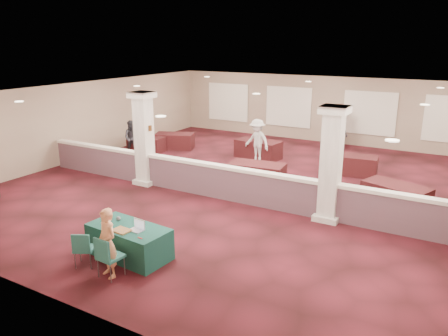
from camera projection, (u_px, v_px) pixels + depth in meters
The scene contains 31 objects.
ground at pixel (254, 187), 14.95m from camera, with size 16.00×16.00×0.00m, color #4D131C.
wall_back at pixel (327, 110), 21.17m from camera, with size 16.00×0.04×3.20m, color gray.
wall_front at pixel (61, 228), 7.84m from camera, with size 16.00×0.04×3.20m, color gray.
wall_left at pixel (84, 121), 18.32m from camera, with size 0.04×16.00×3.20m, color gray.
ceiling at pixel (256, 93), 14.05m from camera, with size 16.00×16.00×0.02m, color white.
partition_wall at pixel (234, 183), 13.55m from camera, with size 15.60×0.28×1.10m.
column_left at pixel (144, 138), 14.91m from camera, with size 0.72×0.72×3.20m.
column_right at pixel (331, 163), 11.81m from camera, with size 0.72×0.72×3.20m.
sconce_left at pixel (137, 127), 14.95m from camera, with size 0.12×0.12×0.18m.
sconce_right at pixel (150, 128), 14.68m from camera, with size 0.12×0.12×0.18m.
near_table at pixel (129, 241), 10.09m from camera, with size 1.93×0.96×0.74m, color #0D322A.
conf_chair_main at pixel (107, 254), 9.10m from camera, with size 0.50×0.50×0.93m.
conf_chair_side at pixel (83, 247), 9.57m from camera, with size 0.56×0.56×0.83m.
woman at pixel (107, 243), 9.13m from camera, with size 0.55×0.37×1.52m, color #F1A868.
far_table_front_left at pixel (146, 144), 19.76m from camera, with size 1.62×0.81×0.66m, color black.
far_table_front_center at pixel (257, 174), 15.13m from camera, with size 1.89×0.94×0.77m, color black.
far_table_front_right at pixel (396, 197), 12.95m from camera, with size 1.86×0.93×0.75m, color black.
far_table_back_left at pixel (174, 141), 20.23m from camera, with size 1.74×0.87×0.70m, color black.
far_table_back_center at pixel (258, 149), 18.58m from camera, with size 1.89×0.94×0.77m, color black.
far_table_back_right at pixel (352, 165), 16.33m from camera, with size 1.78×0.89×0.72m, color black.
attendee_a at pixel (132, 138), 18.88m from camera, with size 0.74×0.41×1.54m, color black.
attendee_b at pixel (257, 141), 17.85m from camera, with size 1.14×0.52×1.78m, color #BBBAB6.
attendee_d at pixel (338, 128), 20.10m from camera, with size 0.95×0.51×1.93m, color black.
laptop_base at pixel (136, 230), 9.78m from camera, with size 0.33×0.23×0.02m, color #B8B8BC.
laptop_screen at pixel (140, 224), 9.84m from camera, with size 0.33×0.01×0.22m, color #B8B8BC.
screen_glow at pixel (139, 224), 9.84m from camera, with size 0.30×0.00×0.19m, color silver.
knitting at pixel (121, 230), 9.75m from camera, with size 0.41×0.30×0.03m, color orange.
yarn_cream at pixel (108, 220), 10.19m from camera, with size 0.11×0.11×0.11m, color beige.
yarn_red at pixel (109, 217), 10.40m from camera, with size 0.10×0.10×0.10m, color #5C1215.
yarn_grey at pixel (118, 218), 10.32m from camera, with size 0.11×0.11×0.11m, color #515156.
scissors at pixel (140, 238), 9.40m from camera, with size 0.12×0.03×0.01m, color red.
Camera 1 is at (6.13, -12.81, 4.84)m, focal length 35.00 mm.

